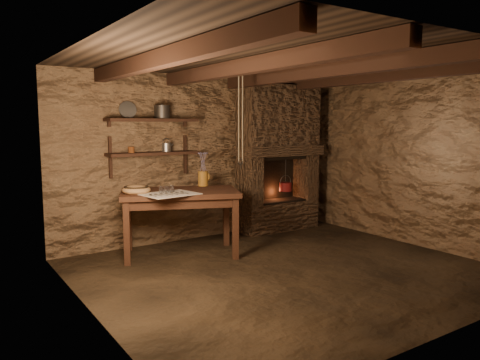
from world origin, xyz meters
TOP-DOWN VIEW (x-y plane):
  - floor at (0.00, 0.00)m, footprint 4.50×4.50m
  - back_wall at (0.00, 2.00)m, footprint 4.50×0.04m
  - front_wall at (0.00, -2.00)m, footprint 4.50×0.04m
  - left_wall at (-2.25, 0.00)m, footprint 0.04×4.00m
  - right_wall at (2.25, 0.00)m, footprint 0.04×4.00m
  - ceiling at (0.00, 0.00)m, footprint 4.50×4.00m
  - beam_far_left at (-1.50, 0.00)m, footprint 0.14×3.95m
  - beam_mid_left at (-0.50, 0.00)m, footprint 0.14×3.95m
  - beam_mid_right at (0.50, 0.00)m, footprint 0.14×3.95m
  - beam_far_right at (1.50, 0.00)m, footprint 0.14×3.95m
  - shelf_lower at (-0.85, 1.84)m, footprint 1.25×0.30m
  - shelf_upper at (-0.85, 1.84)m, footprint 1.25×0.30m
  - hearth at (1.25, 1.77)m, footprint 1.43×0.51m
  - work_table at (-0.72, 1.31)m, footprint 1.69×1.35m
  - linen_cloth at (-0.97, 1.09)m, footprint 0.70×0.59m
  - pewter_cutlery_row at (-0.97, 1.07)m, footprint 0.56×0.27m
  - drinking_glasses at (-0.95, 1.21)m, footprint 0.21×0.06m
  - stoneware_jug at (-0.25, 1.53)m, footprint 0.16×0.16m
  - wooden_bowl at (-1.28, 1.39)m, footprint 0.41×0.41m
  - iron_stockpot at (-0.71, 1.84)m, footprint 0.22×0.22m
  - tin_pan at (-1.16, 1.94)m, footprint 0.24×0.14m
  - small_kettle at (-0.65, 1.84)m, footprint 0.21×0.18m
  - rusty_tin at (-1.16, 1.84)m, footprint 0.10×0.10m
  - red_pot at (1.37, 1.72)m, footprint 0.25×0.25m
  - hanging_ropes at (0.05, 1.05)m, footprint 0.08×0.08m

SIDE VIEW (x-z plane):
  - floor at x=0.00m, z-range 0.00..0.00m
  - work_table at x=-0.72m, z-range 0.03..0.88m
  - red_pot at x=1.37m, z-range 0.43..0.97m
  - linen_cloth at x=-0.97m, z-range 0.85..0.85m
  - pewter_cutlery_row at x=-0.97m, z-range 0.85..0.87m
  - wooden_bowl at x=-1.28m, z-range 0.82..0.95m
  - drinking_glasses at x=-0.95m, z-range 0.85..0.94m
  - stoneware_jug at x=-0.25m, z-range 0.81..1.29m
  - back_wall at x=0.00m, z-range 0.00..2.40m
  - front_wall at x=0.00m, z-range 0.00..2.40m
  - left_wall at x=-2.25m, z-range 0.00..2.40m
  - right_wall at x=2.25m, z-range 0.00..2.40m
  - hearth at x=1.25m, z-range 0.08..2.38m
  - shelf_lower at x=-0.85m, z-range 1.28..1.32m
  - rusty_tin at x=-1.16m, z-range 1.32..1.40m
  - small_kettle at x=-0.65m, z-range 1.29..1.47m
  - shelf_upper at x=-0.85m, z-range 1.73..1.77m
  - hanging_ropes at x=0.05m, z-range 1.20..2.40m
  - iron_stockpot at x=-0.71m, z-range 1.77..1.93m
  - tin_pan at x=-1.16m, z-range 1.77..2.00m
  - beam_far_left at x=-1.50m, z-range 2.23..2.39m
  - beam_mid_left at x=-0.50m, z-range 2.23..2.39m
  - beam_mid_right at x=0.50m, z-range 2.23..2.39m
  - beam_far_right at x=1.50m, z-range 2.23..2.39m
  - ceiling at x=0.00m, z-range 2.38..2.42m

